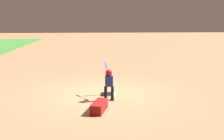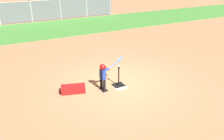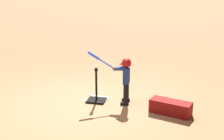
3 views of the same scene
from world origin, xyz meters
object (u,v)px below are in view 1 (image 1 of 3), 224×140
object	(u,v)px
batting_tee	(106,91)
batter_child	(109,81)
baseball	(106,72)
equipment_bag	(99,106)

from	to	relation	value
batting_tee	batter_child	world-z (taller)	batter_child
batter_child	batting_tee	bearing A→B (deg)	4.08
batter_child	baseball	xyz separation A→B (m)	(0.63, 0.05, 0.15)
batting_tee	equipment_bag	size ratio (longest dim) A/B	0.92
batter_child	baseball	distance (m)	0.65
baseball	equipment_bag	xyz separation A→B (m)	(-1.67, 0.29, -0.67)
batter_child	equipment_bag	size ratio (longest dim) A/B	1.39
batter_child	equipment_bag	bearing A→B (deg)	161.97
batter_child	equipment_bag	distance (m)	1.21
baseball	equipment_bag	world-z (taller)	baseball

